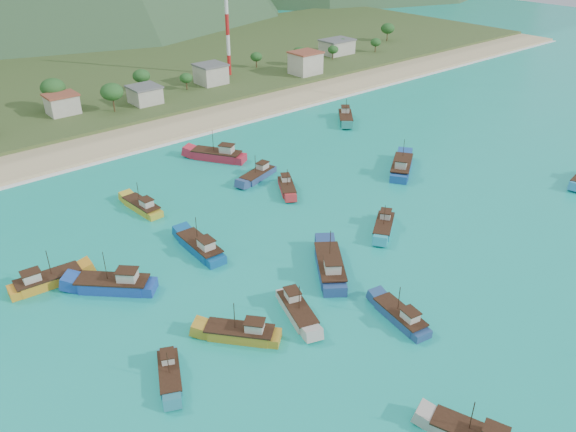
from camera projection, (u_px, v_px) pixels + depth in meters
ground at (332, 290)px, 84.98m from camera, size 600.00×600.00×0.00m
beach at (110, 143)px, 138.08m from camera, size 400.00×18.00×1.20m
land at (28, 89)px, 179.08m from camera, size 400.00×110.00×2.40m
surf_line at (127, 154)px, 131.69m from camera, size 400.00×2.50×0.08m
village at (97, 100)px, 153.82m from camera, size 215.19×28.78×7.33m
vegetation at (17, 110)px, 143.76m from camera, size 278.66×26.40×8.79m
radio_tower at (227, 14)px, 178.82m from camera, size 1.20×1.20×38.95m
boat_1 at (218, 156)px, 128.52m from camera, size 10.01×12.76×7.52m
boat_4 at (297, 311)px, 79.58m from camera, size 5.89×10.25×5.81m
boat_6 at (384, 226)px, 100.60m from camera, size 9.61×7.89×5.74m
boat_7 at (258, 175)px, 119.70m from camera, size 10.46×5.84×5.93m
boat_8 at (345, 118)px, 151.94m from camera, size 9.99×10.66×6.67m
boat_11 at (401, 168)px, 122.58m from camera, size 12.72×10.35×7.57m
boat_12 at (401, 317)px, 78.38m from camera, size 4.46×9.99×5.70m
boat_14 at (330, 268)px, 88.55m from camera, size 10.59×12.49×7.53m
boat_17 at (241, 334)px, 75.18m from camera, size 9.02×9.86×6.11m
boat_19 at (47, 281)px, 85.70m from camera, size 10.95×3.96×6.35m
boat_21 at (170, 374)px, 68.98m from camera, size 5.89×8.72×5.00m
boat_24 at (201, 248)px, 94.04m from camera, size 3.71×11.37×6.66m
boat_25 at (115, 285)px, 84.59m from camera, size 11.13×10.99×7.14m
boat_27 at (287, 188)px, 114.70m from camera, size 7.00×9.16×5.37m
boat_29 at (142, 207)px, 107.11m from camera, size 3.81×10.30×5.96m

